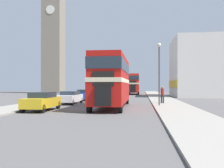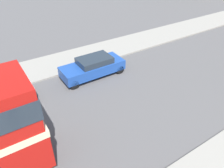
# 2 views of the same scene
# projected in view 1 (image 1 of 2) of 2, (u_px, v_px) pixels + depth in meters

# --- Properties ---
(ground_plane) EXTENTS (120.00, 120.00, 0.00)m
(ground_plane) POSITION_uv_depth(u_px,v_px,m) (96.00, 108.00, 21.51)
(ground_plane) COLOR #565454
(sidewalk_right) EXTENTS (3.50, 120.00, 0.12)m
(sidewalk_right) POSITION_uv_depth(u_px,v_px,m) (176.00, 109.00, 20.72)
(sidewalk_right) COLOR gray
(sidewalk_right) RESTS_ON ground_plane
(sidewalk_left) EXTENTS (3.50, 120.00, 0.12)m
(sidewalk_left) POSITION_uv_depth(u_px,v_px,m) (22.00, 107.00, 22.30)
(sidewalk_left) COLOR gray
(sidewalk_left) RESTS_ON ground_plane
(double_decker_bus) EXTENTS (2.56, 10.71, 4.45)m
(double_decker_bus) POSITION_uv_depth(u_px,v_px,m) (112.00, 78.00, 22.40)
(double_decker_bus) COLOR #B2140F
(double_decker_bus) RESTS_ON ground_plane
(bus_distant) EXTENTS (2.50, 11.03, 4.46)m
(bus_distant) POSITION_uv_depth(u_px,v_px,m) (134.00, 83.00, 56.32)
(bus_distant) COLOR red
(bus_distant) RESTS_ON ground_plane
(car_parked_near) EXTENTS (1.72, 4.22, 1.47)m
(car_parked_near) POSITION_uv_depth(u_px,v_px,m) (42.00, 101.00, 19.58)
(car_parked_near) COLOR gold
(car_parked_near) RESTS_ON ground_plane
(car_parked_mid) EXTENTS (1.78, 4.62, 1.36)m
(car_parked_mid) POSITION_uv_depth(u_px,v_px,m) (70.00, 97.00, 26.74)
(car_parked_mid) COLOR white
(car_parked_mid) RESTS_ON ground_plane
(car_parked_far) EXTENTS (1.79, 4.59, 1.43)m
(car_parked_far) POSITION_uv_depth(u_px,v_px,m) (85.00, 95.00, 33.36)
(car_parked_far) COLOR #1E479E
(car_parked_far) RESTS_ON ground_plane
(pedestrian_walking) EXTENTS (0.36, 0.36, 1.77)m
(pedestrian_walking) POSITION_uv_depth(u_px,v_px,m) (162.00, 94.00, 26.18)
(pedestrian_walking) COLOR #282833
(pedestrian_walking) RESTS_ON sidewalk_right
(street_lamp) EXTENTS (0.36, 0.36, 5.86)m
(street_lamp) POSITION_uv_depth(u_px,v_px,m) (159.00, 64.00, 23.41)
(street_lamp) COLOR #38383D
(street_lamp) RESTS_ON sidewalk_right
(church_tower) EXTENTS (5.07, 5.07, 39.33)m
(church_tower) POSITION_uv_depth(u_px,v_px,m) (54.00, 16.00, 64.78)
(church_tower) COLOR gray
(church_tower) RESTS_ON ground_plane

